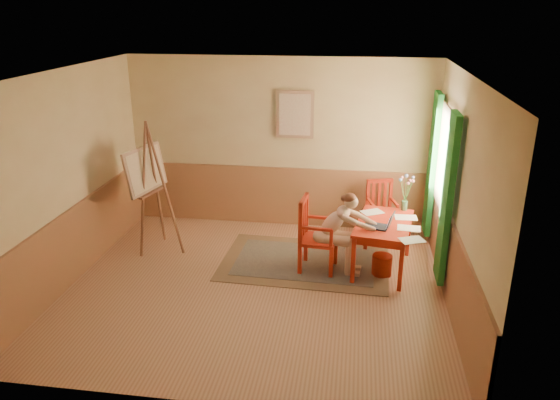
% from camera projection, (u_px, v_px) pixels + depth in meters
% --- Properties ---
extents(room, '(5.04, 4.54, 2.84)m').
position_uv_depth(room, '(254.00, 188.00, 6.67)').
color(room, tan).
rests_on(room, ground).
extents(wainscot, '(5.00, 4.50, 1.00)m').
position_uv_depth(wainscot, '(265.00, 229.00, 7.72)').
color(wainscot, '#A96E49').
rests_on(wainscot, room).
extents(window, '(0.12, 2.01, 2.20)m').
position_uv_depth(window, '(441.00, 174.00, 7.39)').
color(window, white).
rests_on(window, room).
extents(wall_portrait, '(0.60, 0.05, 0.76)m').
position_uv_depth(wall_portrait, '(295.00, 114.00, 8.51)').
color(wall_portrait, tan).
rests_on(wall_portrait, room).
extents(rug, '(2.45, 1.68, 0.02)m').
position_uv_depth(rug, '(305.00, 262.00, 7.83)').
color(rug, '#8C7251').
rests_on(rug, room).
extents(table, '(0.91, 1.30, 0.72)m').
position_uv_depth(table, '(384.00, 228.00, 7.43)').
color(table, '#B22B17').
rests_on(table, room).
extents(chair_left, '(0.54, 0.52, 1.07)m').
position_uv_depth(chair_left, '(315.00, 235.00, 7.45)').
color(chair_left, '#B22B17').
rests_on(chair_left, room).
extents(chair_back, '(0.52, 0.53, 0.96)m').
position_uv_depth(chair_back, '(381.00, 211.00, 8.47)').
color(chair_back, '#B22B17').
rests_on(chair_back, room).
extents(figure, '(0.89, 0.42, 1.18)m').
position_uv_depth(figure, '(338.00, 229.00, 7.34)').
color(figure, '#D3AB8E').
rests_on(figure, room).
extents(laptop, '(0.43, 0.33, 0.23)m').
position_uv_depth(laptop, '(381.00, 224.00, 7.20)').
color(laptop, '#1E2338').
rests_on(laptop, table).
extents(papers, '(0.86, 1.24, 0.00)m').
position_uv_depth(papers, '(399.00, 224.00, 7.33)').
color(papers, white).
rests_on(papers, table).
extents(vase, '(0.25, 0.26, 0.53)m').
position_uv_depth(vase, '(406.00, 194.00, 7.76)').
color(vase, '#3F724C').
rests_on(vase, table).
extents(wastebasket, '(0.34, 0.34, 0.29)m').
position_uv_depth(wastebasket, '(382.00, 265.00, 7.43)').
color(wastebasket, '#A22711').
rests_on(wastebasket, room).
extents(easel, '(0.75, 0.89, 2.00)m').
position_uv_depth(easel, '(148.00, 175.00, 7.90)').
color(easel, brown).
rests_on(easel, room).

